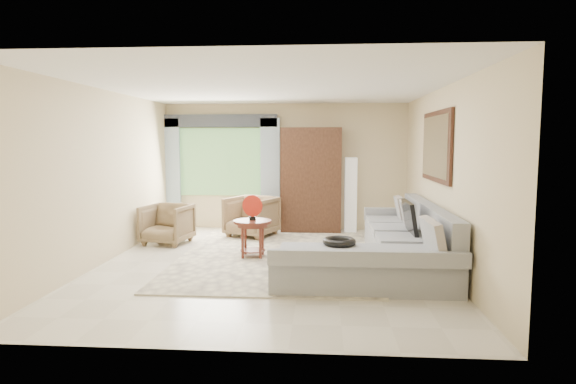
# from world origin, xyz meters

# --- Properties ---
(ground) EXTENTS (6.00, 6.00, 0.00)m
(ground) POSITION_xyz_m (0.00, 0.00, 0.00)
(ground) COLOR silver
(ground) RESTS_ON ground
(area_rug) EXTENTS (3.01, 4.01, 0.02)m
(area_rug) POSITION_xyz_m (0.06, 0.42, 0.01)
(area_rug) COLOR beige
(area_rug) RESTS_ON ground
(sectional_sofa) EXTENTS (2.30, 3.46, 0.90)m
(sectional_sofa) POSITION_xyz_m (1.78, -0.18, 0.28)
(sectional_sofa) COLOR gray
(sectional_sofa) RESTS_ON ground
(tv_screen) EXTENTS (0.14, 0.74, 0.48)m
(tv_screen) POSITION_xyz_m (2.05, 0.04, 0.72)
(tv_screen) COLOR black
(tv_screen) RESTS_ON sectional_sofa
(garden_hose) EXTENTS (0.43, 0.43, 0.09)m
(garden_hose) POSITION_xyz_m (1.00, -0.88, 0.55)
(garden_hose) COLOR black
(garden_hose) RESTS_ON sectional_sofa
(coffee_table) EXTENTS (0.60, 0.60, 0.60)m
(coffee_table) POSITION_xyz_m (-0.31, 0.39, 0.31)
(coffee_table) COLOR #512515
(coffee_table) RESTS_ON ground
(red_disc) EXTENTS (0.33, 0.13, 0.34)m
(red_disc) POSITION_xyz_m (-0.31, 0.39, 0.83)
(red_disc) COLOR #B62012
(red_disc) RESTS_ON coffee_table
(armchair_left) EXTENTS (0.89, 0.91, 0.71)m
(armchair_left) POSITION_xyz_m (-1.99, 1.33, 0.36)
(armchair_left) COLOR brown
(armchair_left) RESTS_ON ground
(armchair_right) EXTENTS (1.10, 1.11, 0.78)m
(armchair_right) POSITION_xyz_m (-0.58, 2.07, 0.39)
(armchair_right) COLOR #967452
(armchair_right) RESTS_ON ground
(potted_plant) EXTENTS (0.56, 0.53, 0.50)m
(potted_plant) POSITION_xyz_m (-2.42, 2.55, 0.25)
(potted_plant) COLOR #999999
(potted_plant) RESTS_ON ground
(armoire) EXTENTS (1.20, 0.55, 2.10)m
(armoire) POSITION_xyz_m (0.55, 2.72, 1.05)
(armoire) COLOR black
(armoire) RESTS_ON ground
(floor_lamp) EXTENTS (0.24, 0.24, 1.50)m
(floor_lamp) POSITION_xyz_m (1.35, 2.78, 0.75)
(floor_lamp) COLOR silver
(floor_lamp) RESTS_ON ground
(window) EXTENTS (1.80, 0.04, 1.40)m
(window) POSITION_xyz_m (-1.35, 2.97, 1.40)
(window) COLOR #669E59
(window) RESTS_ON wall_back
(curtain_left) EXTENTS (0.40, 0.08, 2.30)m
(curtain_left) POSITION_xyz_m (-2.40, 2.88, 1.15)
(curtain_left) COLOR #9EB7CC
(curtain_left) RESTS_ON ground
(curtain_right) EXTENTS (0.40, 0.08, 2.30)m
(curtain_right) POSITION_xyz_m (-0.30, 2.88, 1.15)
(curtain_right) COLOR #9EB7CC
(curtain_right) RESTS_ON ground
(valance) EXTENTS (2.40, 0.12, 0.26)m
(valance) POSITION_xyz_m (-1.35, 2.90, 2.25)
(valance) COLOR #1E232D
(valance) RESTS_ON wall_back
(wall_mirror) EXTENTS (0.05, 1.70, 1.05)m
(wall_mirror) POSITION_xyz_m (2.46, 0.35, 1.75)
(wall_mirror) COLOR black
(wall_mirror) RESTS_ON wall_right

